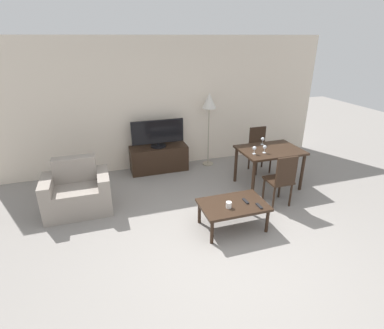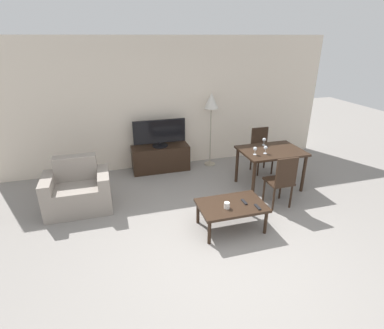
{
  "view_description": "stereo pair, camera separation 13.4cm",
  "coord_description": "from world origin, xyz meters",
  "px_view_note": "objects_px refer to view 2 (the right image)",
  "views": [
    {
      "loc": [
        -1.43,
        -2.86,
        2.68
      ],
      "look_at": [
        0.02,
        1.63,
        0.65
      ],
      "focal_mm": 28.0,
      "sensor_mm": 36.0,
      "label": 1
    },
    {
      "loc": [
        -1.3,
        -2.89,
        2.68
      ],
      "look_at": [
        0.02,
        1.63,
        0.65
      ],
      "focal_mm": 28.0,
      "sensor_mm": 36.0,
      "label": 2
    }
  ],
  "objects_px": {
    "wine_glass_center": "(255,149)",
    "wine_glass_right": "(266,148)",
    "remote_secondary": "(258,207)",
    "wine_glass_left": "(264,140)",
    "tv": "(160,133)",
    "floor_lamp": "(211,105)",
    "tv_stand": "(161,158)",
    "coffee_table": "(231,207)",
    "dining_chair_near": "(282,179)",
    "armchair": "(78,191)",
    "remote_primary": "(244,202)",
    "dining_table": "(271,155)",
    "dining_chair_far": "(261,148)",
    "cup_white_near": "(227,205)"
  },
  "relations": [
    {
      "from": "tv_stand",
      "to": "remote_primary",
      "type": "distance_m",
      "value": 2.54
    },
    {
      "from": "tv",
      "to": "wine_glass_right",
      "type": "distance_m",
      "value": 2.2
    },
    {
      "from": "tv",
      "to": "dining_table",
      "type": "height_order",
      "value": "tv"
    },
    {
      "from": "dining_table",
      "to": "dining_chair_far",
      "type": "relative_size",
      "value": 1.22
    },
    {
      "from": "dining_chair_far",
      "to": "wine_glass_center",
      "type": "relative_size",
      "value": 6.35
    },
    {
      "from": "floor_lamp",
      "to": "remote_primary",
      "type": "relative_size",
      "value": 10.67
    },
    {
      "from": "dining_chair_near",
      "to": "wine_glass_right",
      "type": "xyz_separation_m",
      "value": [
        -0.01,
        0.59,
        0.34
      ]
    },
    {
      "from": "tv_stand",
      "to": "wine_glass_center",
      "type": "height_order",
      "value": "wine_glass_center"
    },
    {
      "from": "dining_table",
      "to": "wine_glass_center",
      "type": "xyz_separation_m",
      "value": [
        -0.41,
        -0.13,
        0.2
      ]
    },
    {
      "from": "armchair",
      "to": "dining_table",
      "type": "xyz_separation_m",
      "value": [
        3.44,
        -0.17,
        0.33
      ]
    },
    {
      "from": "tv",
      "to": "cup_white_near",
      "type": "height_order",
      "value": "tv"
    },
    {
      "from": "remote_primary",
      "to": "wine_glass_center",
      "type": "relative_size",
      "value": 1.03
    },
    {
      "from": "dining_chair_far",
      "to": "wine_glass_center",
      "type": "bearing_deg",
      "value": -125.32
    },
    {
      "from": "dining_chair_near",
      "to": "wine_glass_center",
      "type": "relative_size",
      "value": 6.35
    },
    {
      "from": "dining_chair_far",
      "to": "remote_primary",
      "type": "relative_size",
      "value": 6.18
    },
    {
      "from": "dining_chair_far",
      "to": "cup_white_near",
      "type": "relative_size",
      "value": 10.24
    },
    {
      "from": "dining_chair_far",
      "to": "cup_white_near",
      "type": "bearing_deg",
      "value": -129.49
    },
    {
      "from": "tv_stand",
      "to": "remote_primary",
      "type": "bearing_deg",
      "value": -71.56
    },
    {
      "from": "tv",
      "to": "wine_glass_right",
      "type": "relative_size",
      "value": 7.43
    },
    {
      "from": "dining_chair_far",
      "to": "wine_glass_left",
      "type": "relative_size",
      "value": 6.35
    },
    {
      "from": "dining_chair_far",
      "to": "wine_glass_center",
      "type": "xyz_separation_m",
      "value": [
        -0.6,
        -0.85,
        0.34
      ]
    },
    {
      "from": "armchair",
      "to": "tv",
      "type": "xyz_separation_m",
      "value": [
        1.61,
        1.17,
        0.52
      ]
    },
    {
      "from": "floor_lamp",
      "to": "wine_glass_center",
      "type": "height_order",
      "value": "floor_lamp"
    },
    {
      "from": "cup_white_near",
      "to": "wine_glass_left",
      "type": "height_order",
      "value": "wine_glass_left"
    },
    {
      "from": "armchair",
      "to": "floor_lamp",
      "type": "distance_m",
      "value": 3.14
    },
    {
      "from": "cup_white_near",
      "to": "tv",
      "type": "bearing_deg",
      "value": 101.27
    },
    {
      "from": "tv",
      "to": "remote_primary",
      "type": "relative_size",
      "value": 7.24
    },
    {
      "from": "dining_chair_near",
      "to": "floor_lamp",
      "type": "height_order",
      "value": "floor_lamp"
    },
    {
      "from": "wine_glass_center",
      "to": "coffee_table",
      "type": "bearing_deg",
      "value": -131.36
    },
    {
      "from": "armchair",
      "to": "cup_white_near",
      "type": "xyz_separation_m",
      "value": [
        2.1,
        -1.31,
        0.14
      ]
    },
    {
      "from": "dining_table",
      "to": "wine_glass_right",
      "type": "height_order",
      "value": "wine_glass_right"
    },
    {
      "from": "tv_stand",
      "to": "coffee_table",
      "type": "relative_size",
      "value": 1.23
    },
    {
      "from": "tv",
      "to": "wine_glass_right",
      "type": "height_order",
      "value": "tv"
    },
    {
      "from": "armchair",
      "to": "wine_glass_center",
      "type": "xyz_separation_m",
      "value": [
        3.03,
        -0.3,
        0.54
      ]
    },
    {
      "from": "remote_secondary",
      "to": "wine_glass_left",
      "type": "bearing_deg",
      "value": 59.5
    },
    {
      "from": "wine_glass_right",
      "to": "armchair",
      "type": "bearing_deg",
      "value": 174.59
    },
    {
      "from": "remote_secondary",
      "to": "tv",
      "type": "bearing_deg",
      "value": 109.63
    },
    {
      "from": "remote_primary",
      "to": "wine_glass_right",
      "type": "relative_size",
      "value": 1.03
    },
    {
      "from": "armchair",
      "to": "tv_stand",
      "type": "bearing_deg",
      "value": 36.16
    },
    {
      "from": "dining_chair_far",
      "to": "remote_secondary",
      "type": "height_order",
      "value": "dining_chair_far"
    },
    {
      "from": "wine_glass_center",
      "to": "wine_glass_right",
      "type": "distance_m",
      "value": 0.2
    },
    {
      "from": "floor_lamp",
      "to": "wine_glass_right",
      "type": "relative_size",
      "value": 10.96
    },
    {
      "from": "tv_stand",
      "to": "remote_primary",
      "type": "height_order",
      "value": "tv_stand"
    },
    {
      "from": "cup_white_near",
      "to": "dining_chair_far",
      "type": "bearing_deg",
      "value": 50.51
    },
    {
      "from": "dining_table",
      "to": "remote_primary",
      "type": "relative_size",
      "value": 7.53
    },
    {
      "from": "armchair",
      "to": "wine_glass_center",
      "type": "distance_m",
      "value": 3.09
    },
    {
      "from": "tv",
      "to": "wine_glass_right",
      "type": "bearing_deg",
      "value": -42.24
    },
    {
      "from": "dining_chair_near",
      "to": "wine_glass_left",
      "type": "height_order",
      "value": "dining_chair_near"
    },
    {
      "from": "floor_lamp",
      "to": "cup_white_near",
      "type": "height_order",
      "value": "floor_lamp"
    },
    {
      "from": "coffee_table",
      "to": "remote_secondary",
      "type": "bearing_deg",
      "value": -30.74
    }
  ]
}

